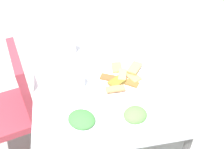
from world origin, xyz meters
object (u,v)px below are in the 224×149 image
object	(u,v)px
pide_platter	(122,78)
drinking_glass	(80,81)
paper_napkin	(99,50)
dining_table	(106,84)
dining_chair	(12,103)
spoon	(96,50)
salad_plate_rice	(82,120)
soda_can	(71,46)
fork	(101,50)
salad_plate_greens	(135,115)

from	to	relation	value
pide_platter	drinking_glass	distance (m)	0.28
drinking_glass	paper_napkin	distance (m)	0.39
dining_table	dining_chair	size ratio (longest dim) A/B	1.21
pide_platter	spoon	bearing A→B (deg)	19.19
dining_chair	salad_plate_rice	distance (m)	0.67
soda_can	drinking_glass	world-z (taller)	soda_can
dining_chair	soda_can	distance (m)	0.58
salad_plate_rice	dining_table	bearing A→B (deg)	-29.28
drinking_glass	spoon	size ratio (longest dim) A/B	0.49
drinking_glass	spoon	distance (m)	0.38
soda_can	dining_table	bearing A→B (deg)	-146.71
dining_table	fork	bearing A→B (deg)	-3.18
dining_table	drinking_glass	world-z (taller)	drinking_glass
dining_table	salad_plate_rice	bearing A→B (deg)	150.72
soda_can	fork	xyz separation A→B (m)	(-0.01, -0.22, -0.06)
salad_plate_rice	fork	distance (m)	0.67
fork	salad_plate_rice	bearing A→B (deg)	146.52
salad_plate_rice	paper_napkin	bearing A→B (deg)	-16.78
salad_plate_rice	paper_napkin	size ratio (longest dim) A/B	1.52
dining_table	spoon	world-z (taller)	spoon
dining_table	fork	world-z (taller)	fork
dining_chair	spoon	xyz separation A→B (m)	(0.21, -0.64, 0.22)
salad_plate_greens	spoon	size ratio (longest dim) A/B	1.05
dining_table	drinking_glass	bearing A→B (deg)	108.41
pide_platter	salad_plate_rice	distance (m)	0.41
salad_plate_greens	drinking_glass	size ratio (longest dim) A/B	2.13
pide_platter	paper_napkin	world-z (taller)	pide_platter
dining_chair	pide_platter	distance (m)	0.80
pide_platter	drinking_glass	xyz separation A→B (m)	(-0.01, 0.27, 0.03)
dining_chair	salad_plate_greens	bearing A→B (deg)	-120.46
dining_chair	salad_plate_greens	world-z (taller)	dining_chair
drinking_glass	spoon	xyz separation A→B (m)	(0.35, -0.15, -0.04)
soda_can	paper_napkin	size ratio (longest dim) A/B	0.83
pide_platter	salad_plate_greens	bearing A→B (deg)	-179.02
salad_plate_greens	salad_plate_rice	size ratio (longest dim) A/B	0.90
dining_table	salad_plate_greens	xyz separation A→B (m)	(-0.37, -0.10, 0.10)
soda_can	paper_napkin	world-z (taller)	soda_can
dining_table	soda_can	xyz separation A→B (m)	(0.30, 0.20, 0.14)
pide_platter	salad_plate_rice	xyz separation A→B (m)	(-0.29, 0.29, 0.01)
soda_can	salad_plate_greens	bearing A→B (deg)	-155.72
fork	drinking_glass	bearing A→B (deg)	136.06
dining_table	soda_can	distance (m)	0.39
salad_plate_greens	paper_napkin	bearing A→B (deg)	9.17
salad_plate_greens	paper_napkin	distance (m)	0.67
paper_napkin	soda_can	bearing A→B (deg)	85.72
dining_chair	soda_can	world-z (taller)	dining_chair
salad_plate_rice	fork	world-z (taller)	salad_plate_rice
salad_plate_greens	fork	distance (m)	0.67
paper_napkin	fork	distance (m)	0.02
pide_platter	salad_plate_rice	bearing A→B (deg)	134.93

